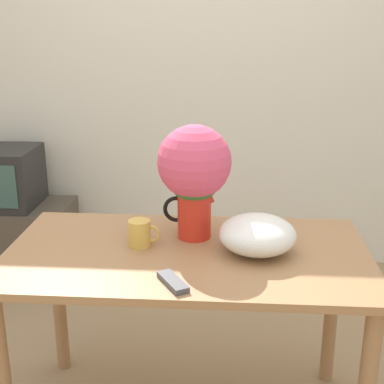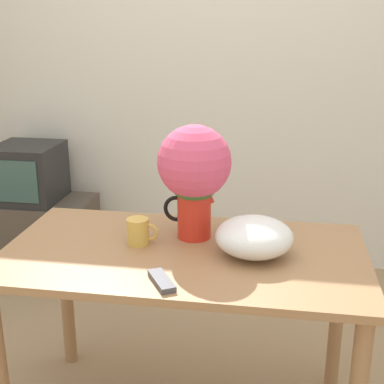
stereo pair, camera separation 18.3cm
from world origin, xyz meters
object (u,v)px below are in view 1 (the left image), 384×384
Objects in this scene: coffee_mug at (140,233)px; white_bowl at (257,234)px; flower_vase at (194,171)px; tv_set at (5,177)px.

white_bowl is (0.44, -0.02, 0.02)m from coffee_mug.
flower_vase reaches higher than coffee_mug.
tv_set is (-1.07, 1.26, -0.17)m from coffee_mug.
coffee_mug is 0.45m from white_bowl.
coffee_mug is 1.66m from tv_set.
coffee_mug is 0.43× the size of white_bowl.
tv_set is at bearing 130.47° from coffee_mug.
flower_vase reaches higher than tv_set.
tv_set is at bearing 139.80° from white_bowl.
tv_set is (-1.27, 1.15, -0.39)m from flower_vase.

